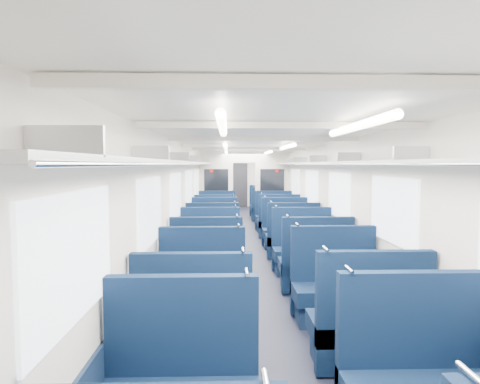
{
  "coord_description": "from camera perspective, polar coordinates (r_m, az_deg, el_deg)",
  "views": [
    {
      "loc": [
        -0.5,
        -9.84,
        1.95
      ],
      "look_at": [
        -0.17,
        1.65,
        1.17
      ],
      "focal_mm": 30.83,
      "sensor_mm": 36.0,
      "label": 1
    }
  ],
  "objects": [
    {
      "name": "floor",
      "position": [
        10.05,
        1.26,
        -7.32
      ],
      "size": [
        2.8,
        18.0,
        0.01
      ],
      "primitive_type": "cube",
      "color": "black",
      "rests_on": "ground"
    },
    {
      "name": "ceiling",
      "position": [
        9.86,
        1.28,
        6.19
      ],
      "size": [
        2.8,
        18.0,
        0.01
      ],
      "primitive_type": "cube",
      "color": "white",
      "rests_on": "wall_left"
    },
    {
      "name": "wall_left",
      "position": [
        9.91,
        -6.84,
        -0.64
      ],
      "size": [
        0.02,
        18.0,
        2.35
      ],
      "primitive_type": "cube",
      "color": "silver",
      "rests_on": "floor"
    },
    {
      "name": "dado_left",
      "position": [
        10.01,
        -6.72,
        -5.35
      ],
      "size": [
        0.03,
        17.9,
        0.7
      ],
      "primitive_type": "cube",
      "color": "#0F1D34",
      "rests_on": "floor"
    },
    {
      "name": "wall_right",
      "position": [
        10.06,
        9.26,
        -0.6
      ],
      "size": [
        0.02,
        18.0,
        2.35
      ],
      "primitive_type": "cube",
      "color": "silver",
      "rests_on": "floor"
    },
    {
      "name": "dado_right",
      "position": [
        10.15,
        9.13,
        -5.25
      ],
      "size": [
        0.03,
        17.9,
        0.7
      ],
      "primitive_type": "cube",
      "color": "#0F1D34",
      "rests_on": "floor"
    },
    {
      "name": "wall_far",
      "position": [
        18.87,
        -0.13,
        1.51
      ],
      "size": [
        2.8,
        0.02,
        2.35
      ],
      "primitive_type": "cube",
      "color": "silver",
      "rests_on": "floor"
    },
    {
      "name": "luggage_rack_left",
      "position": [
        9.87,
        -5.79,
        3.98
      ],
      "size": [
        0.36,
        17.4,
        0.18
      ],
      "color": "#B2B5BA",
      "rests_on": "wall_left"
    },
    {
      "name": "luggage_rack_right",
      "position": [
        9.99,
        8.26,
        3.96
      ],
      "size": [
        0.36,
        17.4,
        0.18
      ],
      "color": "#B2B5BA",
      "rests_on": "wall_right"
    },
    {
      "name": "windows",
      "position": [
        9.41,
        1.41,
        0.64
      ],
      "size": [
        2.78,
        15.6,
        0.75
      ],
      "color": "white",
      "rests_on": "wall_left"
    },
    {
      "name": "ceiling_fittings",
      "position": [
        9.6,
        1.36,
        5.89
      ],
      "size": [
        2.7,
        16.06,
        0.11
      ],
      "color": "silver",
      "rests_on": "ceiling"
    },
    {
      "name": "end_door",
      "position": [
        18.81,
        -0.12,
        0.97
      ],
      "size": [
        0.75,
        0.06,
        2.0
      ],
      "primitive_type": "cube",
      "color": "black",
      "rests_on": "floor"
    },
    {
      "name": "bulkhead",
      "position": [
        12.91,
        0.58,
        0.68
      ],
      "size": [
        2.8,
        0.1,
        2.35
      ],
      "color": "silver",
      "rests_on": "floor"
    },
    {
      "name": "seat_4",
      "position": [
        4.08,
        -6.46,
        -18.94
      ],
      "size": [
        1.08,
        0.6,
        1.2
      ],
      "color": "#0D203F",
      "rests_on": "floor"
    },
    {
      "name": "seat_5",
      "position": [
        4.31,
        17.34,
        -17.8
      ],
      "size": [
        1.08,
        0.6,
        1.2
      ],
      "color": "#0D203F",
      "rests_on": "floor"
    },
    {
      "name": "seat_6",
      "position": [
        5.21,
        -5.32,
        -13.78
      ],
      "size": [
        1.08,
        0.6,
        1.2
      ],
      "color": "#0D203F",
      "rests_on": "floor"
    },
    {
      "name": "seat_7",
      "position": [
        5.41,
        13.05,
        -13.22
      ],
      "size": [
        1.08,
        0.6,
        1.2
      ],
      "color": "#0D203F",
      "rests_on": "floor"
    },
    {
      "name": "seat_8",
      "position": [
        6.42,
        -4.59,
        -10.39
      ],
      "size": [
        1.08,
        0.6,
        1.2
      ],
      "color": "#0D203F",
      "rests_on": "floor"
    },
    {
      "name": "seat_9",
      "position": [
        6.51,
        10.38,
        -10.24
      ],
      "size": [
        1.08,
        0.6,
        1.2
      ],
      "color": "#0D203F",
      "rests_on": "floor"
    },
    {
      "name": "seat_10",
      "position": [
        7.48,
        -4.16,
        -8.33
      ],
      "size": [
        1.08,
        0.6,
        1.2
      ],
      "color": "#0D203F",
      "rests_on": "floor"
    },
    {
      "name": "seat_11",
      "position": [
        7.54,
        8.66,
        -8.27
      ],
      "size": [
        1.08,
        0.6,
        1.2
      ],
      "color": "#0D203F",
      "rests_on": "floor"
    },
    {
      "name": "seat_12",
      "position": [
        8.63,
        -3.82,
        -6.69
      ],
      "size": [
        1.08,
        0.6,
        1.2
      ],
      "color": "#0D203F",
      "rests_on": "floor"
    },
    {
      "name": "seat_13",
      "position": [
        8.69,
        7.25,
        -6.64
      ],
      "size": [
        1.08,
        0.6,
        1.2
      ],
      "color": "#0D203F",
      "rests_on": "floor"
    },
    {
      "name": "seat_14",
      "position": [
        9.72,
        -3.57,
        -5.49
      ],
      "size": [
        1.08,
        0.6,
        1.2
      ],
      "color": "#0D203F",
      "rests_on": "floor"
    },
    {
      "name": "seat_15",
      "position": [
        9.73,
        6.27,
        -5.5
      ],
      "size": [
        1.08,
        0.6,
        1.2
      ],
      "color": "#0D203F",
      "rests_on": "floor"
    },
    {
      "name": "seat_16",
      "position": [
        10.79,
        -3.38,
        -4.56
      ],
      "size": [
        1.08,
        0.6,
        1.2
      ],
      "color": "#0D203F",
      "rests_on": "floor"
    },
    {
      "name": "seat_17",
      "position": [
        10.99,
        5.34,
        -4.41
      ],
      "size": [
        1.08,
        0.6,
        1.2
      ],
      "color": "#0D203F",
      "rests_on": "floor"
    },
    {
      "name": "seat_18",
      "position": [
        12.05,
        -3.2,
        -3.68
      ],
      "size": [
        1.08,
        0.6,
        1.2
      ],
      "color": "#0D203F",
      "rests_on": "floor"
    },
    {
      "name": "seat_19",
      "position": [
        12.05,
        4.72,
        -3.68
      ],
      "size": [
        1.08,
        0.6,
        1.2
      ],
      "color": "#0D203F",
      "rests_on": "floor"
    },
    {
      "name": "seat_20",
      "position": [
        14.07,
        -2.98,
        -2.59
      ],
      "size": [
        1.08,
        0.6,
        1.2
      ],
      "color": "#0D203F",
      "rests_on": "floor"
    },
    {
      "name": "seat_21",
      "position": [
        14.23,
        3.73,
        -2.52
      ],
      "size": [
        1.08,
        0.6,
        1.2
      ],
      "color": "#0D203F",
      "rests_on": "floor"
    },
    {
      "name": "seat_22",
      "position": [
        15.11,
        -2.89,
        -2.14
      ],
      "size": [
        1.08,
        0.6,
        1.2
      ],
      "color": "#0D203F",
      "rests_on": "floor"
    },
    {
      "name": "seat_23",
      "position": [
        15.25,
        3.37,
        -2.09
      ],
      "size": [
        1.08,
        0.6,
        1.2
      ],
      "color": "#0D203F",
      "rests_on": "floor"
    }
  ]
}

